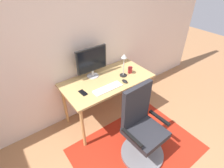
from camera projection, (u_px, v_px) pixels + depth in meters
name	position (u px, v px, depth m)	size (l,w,h in m)	color
wall_back	(61.00, 43.00, 2.39)	(6.00, 0.10, 2.60)	beige
area_rug	(137.00, 149.00, 2.54)	(1.73, 1.24, 0.01)	maroon
desk	(108.00, 84.00, 2.69)	(1.36, 0.70, 0.76)	tan
monitor	(92.00, 61.00, 2.57)	(0.48, 0.18, 0.47)	#B2B2B7
keyboard	(108.00, 88.00, 2.45)	(0.43, 0.13, 0.02)	white
computer_mouse	(125.00, 81.00, 2.58)	(0.06, 0.10, 0.03)	black
coffee_cup	(130.00, 70.00, 2.78)	(0.07, 0.07, 0.10)	maroon
cell_phone	(83.00, 93.00, 2.37)	(0.07, 0.14, 0.01)	black
desk_lamp	(124.00, 62.00, 2.60)	(0.11, 0.11, 0.37)	black
office_chair	(142.00, 133.00, 2.27)	(0.59, 0.59, 1.07)	slate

